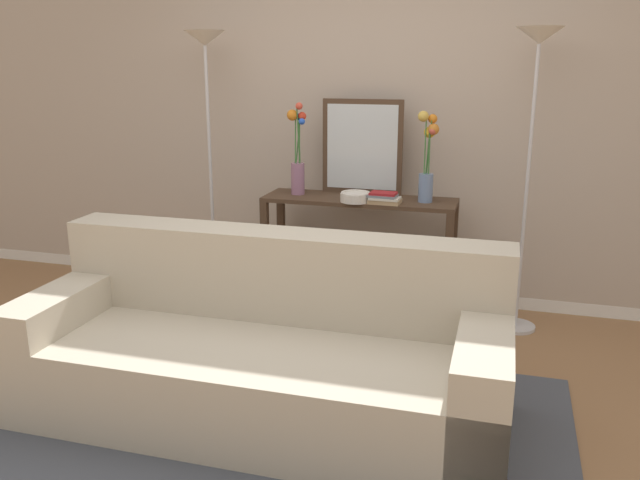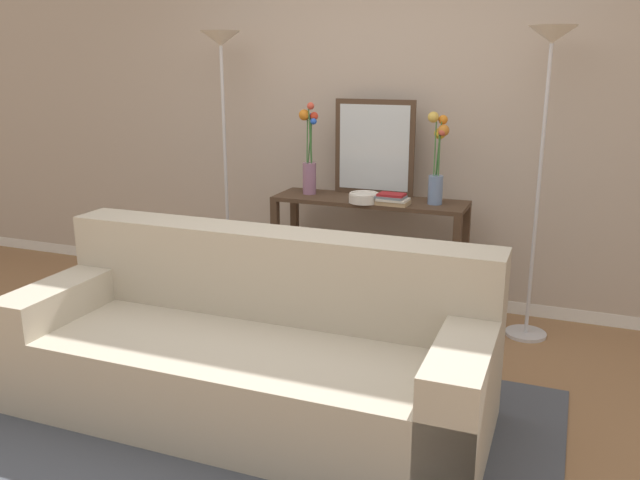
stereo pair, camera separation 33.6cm
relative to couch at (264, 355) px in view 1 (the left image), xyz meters
The scene contains 13 objects.
ground_plane 0.34m from the couch, 15.81° to the right, with size 16.00×16.00×0.02m, color #936B47.
back_wall 2.18m from the couch, 86.39° to the left, with size 12.00×0.15×2.72m.
area_rug 0.35m from the couch, 89.89° to the right, with size 3.00×1.86×0.01m.
couch is the anchor object (origin of this frame).
console_table 1.52m from the couch, 84.76° to the left, with size 1.31×0.39×0.82m.
floor_lamp_left 2.14m from the couch, 123.08° to the left, with size 0.28×0.28×1.93m.
floor_lamp_right 2.26m from the couch, 50.61° to the left, with size 0.28×0.28×1.92m.
wall_mirror 1.85m from the couch, 86.09° to the left, with size 0.56×0.02×0.65m.
vase_tall_flowers 1.71m from the couch, 101.69° to the left, with size 0.13×0.11×0.63m.
vase_short_flowers 1.79m from the couch, 68.54° to the left, with size 0.14×0.12×0.59m.
fruit_bowl 1.47m from the couch, 84.28° to the left, with size 0.20×0.20×0.07m.
book_stack 1.51m from the couch, 76.43° to the left, with size 0.22×0.15×0.07m.
book_row_under_console 1.53m from the couch, 99.22° to the left, with size 0.32×0.17×0.13m.
Camera 1 is at (0.98, -2.75, 1.72)m, focal length 36.68 mm.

